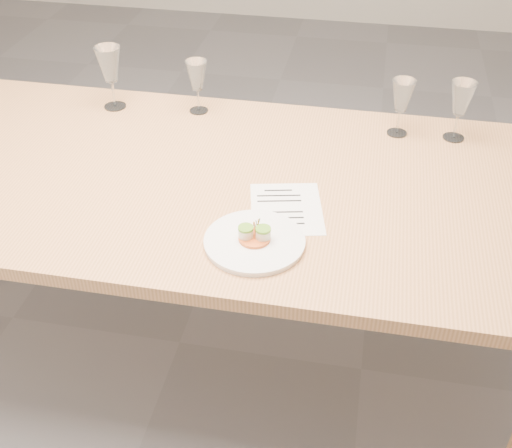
% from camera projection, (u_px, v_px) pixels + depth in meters
% --- Properties ---
extents(ground, '(7.00, 7.00, 0.00)m').
position_uv_depth(ground, '(180.00, 342.00, 2.36)').
color(ground, slate).
rests_on(ground, ground).
extents(dining_table, '(2.40, 1.00, 0.75)m').
position_uv_depth(dining_table, '(164.00, 189.00, 1.95)').
color(dining_table, tan).
rests_on(dining_table, ground).
extents(dinner_plate, '(0.26, 0.26, 0.07)m').
position_uv_depth(dinner_plate, '(255.00, 241.00, 1.62)').
color(dinner_plate, white).
rests_on(dinner_plate, dining_table).
extents(recipe_sheet, '(0.24, 0.28, 0.00)m').
position_uv_depth(recipe_sheet, '(286.00, 208.00, 1.76)').
color(recipe_sheet, white).
rests_on(recipe_sheet, dining_table).
extents(wine_glass_0, '(0.09, 0.09, 0.22)m').
position_uv_depth(wine_glass_0, '(109.00, 66.00, 2.15)').
color(wine_glass_0, white).
rests_on(wine_glass_0, dining_table).
extents(wine_glass_1, '(0.07, 0.07, 0.18)m').
position_uv_depth(wine_glass_1, '(197.00, 77.00, 2.14)').
color(wine_glass_1, white).
rests_on(wine_glass_1, dining_table).
extents(wine_glass_2, '(0.07, 0.07, 0.19)m').
position_uv_depth(wine_glass_2, '(402.00, 97.00, 2.01)').
color(wine_glass_2, white).
rests_on(wine_glass_2, dining_table).
extents(wine_glass_3, '(0.08, 0.08, 0.19)m').
position_uv_depth(wine_glass_3, '(461.00, 100.00, 1.98)').
color(wine_glass_3, white).
rests_on(wine_glass_3, dining_table).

